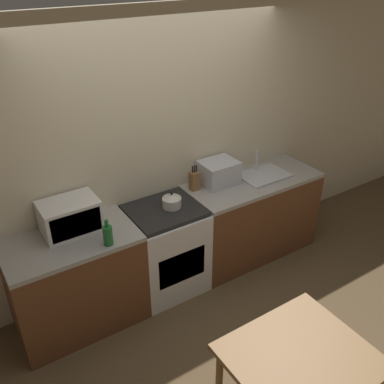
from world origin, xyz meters
TOP-DOWN VIEW (x-y plane):
  - ground_plane at (0.00, 0.00)m, footprint 16.00×16.00m
  - wall_back at (0.00, 1.20)m, footprint 10.00×0.06m
  - counter_left_run at (-1.06, 0.86)m, footprint 1.09×0.62m
  - counter_right_run at (0.88, 0.86)m, footprint 1.44×0.62m
  - stove_range at (-0.17, 0.86)m, footprint 0.67×0.62m
  - kettle at (-0.09, 0.86)m, footprint 0.18×0.18m
  - microwave at (-0.99, 0.99)m, footprint 0.47×0.32m
  - bottle at (-0.81, 0.64)m, footprint 0.08×0.08m
  - knife_block at (0.26, 1.02)m, footprint 0.09×0.08m
  - toaster_oven at (0.54, 1.00)m, footprint 0.36×0.30m
  - sink_basin at (1.02, 0.87)m, footprint 0.51×0.35m
  - dining_table at (-0.19, -0.90)m, footprint 0.89×0.79m

SIDE VIEW (x-z plane):
  - ground_plane at x=0.00m, z-range 0.00..0.00m
  - stove_range at x=-0.17m, z-range 0.00..0.90m
  - counter_left_run at x=-1.06m, z-range 0.00..0.90m
  - counter_right_run at x=0.88m, z-range 0.00..0.90m
  - dining_table at x=-0.19m, z-range 0.27..1.01m
  - sink_basin at x=1.02m, z-range 0.80..1.04m
  - kettle at x=-0.09m, z-range 0.89..1.05m
  - bottle at x=-0.81m, z-range 0.87..1.10m
  - knife_block at x=0.26m, z-range 0.87..1.13m
  - toaster_oven at x=0.54m, z-range 0.90..1.13m
  - microwave at x=-0.99m, z-range 0.90..1.17m
  - wall_back at x=0.00m, z-range 0.00..2.60m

